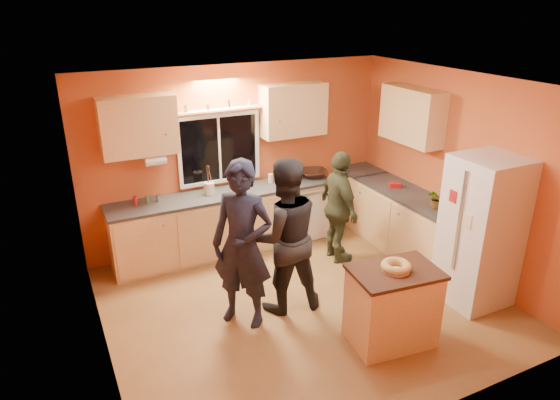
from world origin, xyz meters
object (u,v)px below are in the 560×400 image
refrigerator (481,231)px  person_center (284,236)px  island (392,306)px  person_right (339,208)px  person_left (242,245)px

refrigerator → person_center: 2.30m
island → person_center: (-0.73, 1.09, 0.49)m
person_center → person_right: 1.39m
island → person_right: size_ratio=0.61×
refrigerator → person_center: size_ratio=0.98×
refrigerator → person_right: size_ratio=1.15×
island → person_center: 1.39m
person_right → island: bearing=171.0°
person_center → island: bearing=131.4°
island → person_left: size_ratio=0.50×
refrigerator → person_right: bearing=121.1°
island → person_center: person_center is taller
person_left → person_center: (0.52, 0.05, -0.03)m
person_center → person_right: size_ratio=1.18×
refrigerator → island: (-1.41, -0.22, -0.46)m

